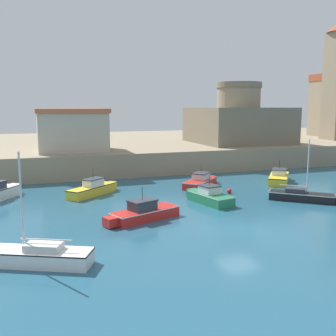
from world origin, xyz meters
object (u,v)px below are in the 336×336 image
(sailboat_white_4, at_px, (31,255))
(motorboat_yellow_8, at_px, (279,177))
(harbor_shed_near_wharf, at_px, (72,130))
(motorboat_green_1, at_px, (209,196))
(motorboat_red_2, at_px, (201,181))
(motorboat_red_3, at_px, (143,213))
(sailboat_black_6, at_px, (303,196))
(fortress, at_px, (238,121))
(motorboat_yellow_5, at_px, (93,189))
(mooring_buoy, at_px, (229,191))

(sailboat_white_4, xyz_separation_m, motorboat_yellow_8, (24.73, 14.49, 0.07))
(harbor_shed_near_wharf, bearing_deg, motorboat_green_1, -64.20)
(motorboat_red_2, bearing_deg, motorboat_red_3, -132.32)
(sailboat_black_6, distance_m, motorboat_yellow_8, 8.25)
(motorboat_red_2, distance_m, sailboat_white_4, 22.21)
(sailboat_white_4, relative_size, motorboat_yellow_8, 1.18)
(sailboat_black_6, bearing_deg, harbor_shed_near_wharf, 128.98)
(motorboat_yellow_8, relative_size, fortress, 0.44)
(motorboat_green_1, relative_size, fortress, 0.41)
(motorboat_red_2, distance_m, fortress, 20.82)
(motorboat_red_2, xyz_separation_m, motorboat_red_3, (-8.64, -9.48, 0.02))
(motorboat_yellow_5, height_order, fortress, fortress)
(motorboat_green_1, height_order, sailboat_black_6, sailboat_black_6)
(motorboat_red_3, distance_m, harbor_shed_near_wharf, 22.50)
(motorboat_green_1, distance_m, mooring_buoy, 4.28)
(motorboat_green_1, relative_size, motorboat_yellow_8, 0.92)
(sailboat_white_4, relative_size, mooring_buoy, 14.32)
(sailboat_white_4, bearing_deg, mooring_buoy, 33.62)
(mooring_buoy, bearing_deg, sailboat_black_6, -46.40)
(motorboat_green_1, xyz_separation_m, motorboat_red_3, (-6.51, -2.96, -0.03))
(motorboat_green_1, height_order, fortress, fortress)
(motorboat_yellow_8, bearing_deg, fortress, 75.87)
(motorboat_green_1, relative_size, sailboat_white_4, 0.78)
(mooring_buoy, bearing_deg, motorboat_yellow_8, 21.99)
(mooring_buoy, bearing_deg, sailboat_white_4, -146.38)
(motorboat_yellow_8, height_order, mooring_buoy, motorboat_yellow_8)
(harbor_shed_near_wharf, bearing_deg, fortress, 7.65)
(sailboat_white_4, bearing_deg, motorboat_green_1, 32.11)
(sailboat_black_6, bearing_deg, sailboat_white_4, -162.61)
(harbor_shed_near_wharf, bearing_deg, motorboat_yellow_5, -87.91)
(fortress, bearing_deg, harbor_shed_near_wharf, -172.35)
(motorboat_green_1, bearing_deg, fortress, 56.07)
(motorboat_green_1, xyz_separation_m, mooring_buoy, (3.29, 2.71, -0.33))
(sailboat_white_4, distance_m, harbor_shed_near_wharf, 28.48)
(motorboat_yellow_5, height_order, sailboat_black_6, sailboat_black_6)
(motorboat_red_2, xyz_separation_m, harbor_shed_near_wharf, (-11.25, 12.36, 4.72))
(motorboat_red_2, distance_m, mooring_buoy, 4.00)
(motorboat_red_2, height_order, harbor_shed_near_wharf, harbor_shed_near_wharf)
(motorboat_green_1, relative_size, motorboat_yellow_5, 1.00)
(motorboat_red_3, bearing_deg, sailboat_white_4, -142.11)
(motorboat_green_1, xyz_separation_m, motorboat_yellow_5, (-8.66, 6.17, 0.01))
(sailboat_white_4, bearing_deg, motorboat_yellow_8, 30.38)
(motorboat_green_1, relative_size, motorboat_red_3, 0.87)
(motorboat_green_1, xyz_separation_m, motorboat_red_2, (2.13, 6.52, -0.05))
(fortress, bearing_deg, motorboat_red_2, -129.27)
(sailboat_white_4, height_order, motorboat_yellow_8, sailboat_white_4)
(motorboat_red_3, distance_m, fortress, 33.37)
(motorboat_yellow_5, xyz_separation_m, fortress, (23.54, 15.94, 5.24))
(sailboat_white_4, relative_size, sailboat_black_6, 1.24)
(motorboat_red_2, xyz_separation_m, mooring_buoy, (1.17, -3.81, -0.28))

